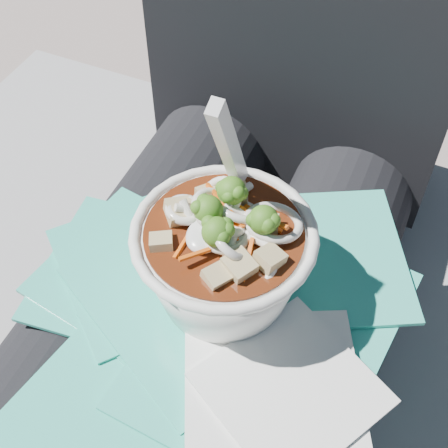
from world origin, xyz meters
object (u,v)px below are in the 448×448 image
at_px(plastic_bag, 199,305).
at_px(udon_bowl, 225,254).
at_px(lap, 203,321).
at_px(person_body, 238,239).
at_px(stone_ledge, 249,344).

bearing_deg(plastic_bag, udon_bowl, 45.45).
bearing_deg(lap, person_body, 90.00).
relative_size(stone_ledge, plastic_bag, 2.47).
xyz_separation_m(lap, person_body, (0.00, 0.09, 0.03)).
relative_size(plastic_bag, udon_bowl, 2.03).
relative_size(stone_ledge, udon_bowl, 5.01).
xyz_separation_m(lap, udon_bowl, (0.03, -0.01, 0.14)).
xyz_separation_m(person_body, plastic_bag, (0.01, -0.12, 0.05)).
height_order(person_body, udon_bowl, person_body).
distance_m(lap, udon_bowl, 0.15).
relative_size(stone_ledge, person_body, 1.01).
distance_m(plastic_bag, udon_bowl, 0.07).
xyz_separation_m(person_body, udon_bowl, (0.03, -0.10, 0.12)).
relative_size(stone_ledge, lap, 2.08).
distance_m(stone_ledge, udon_bowl, 0.47).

